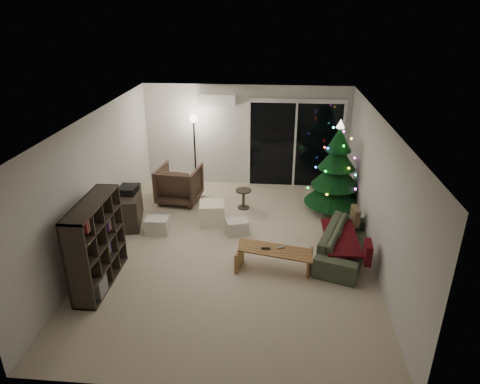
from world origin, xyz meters
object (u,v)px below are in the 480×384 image
object	(u,v)px
bookshelf	(86,243)
sofa	(345,243)
armchair	(179,184)
christmas_tree	(337,168)
coffee_table	(274,259)
media_cabinet	(130,208)

from	to	relation	value
bookshelf	sofa	distance (m)	4.48
armchair	sofa	distance (m)	4.08
bookshelf	armchair	xyz separation A→B (m)	(0.79, 3.24, -0.30)
bookshelf	christmas_tree	distance (m)	5.23
armchair	coffee_table	xyz separation A→B (m)	(2.23, -2.62, -0.23)
coffee_table	armchair	bearing A→B (deg)	142.95
bookshelf	media_cabinet	size ratio (longest dim) A/B	1.34
media_cabinet	armchair	world-z (taller)	armchair
media_cabinet	sofa	distance (m)	4.40
coffee_table	sofa	bearing A→B (deg)	35.72
sofa	coffee_table	xyz separation A→B (m)	(-1.28, -0.54, -0.07)
media_cabinet	sofa	world-z (taller)	media_cabinet
bookshelf	sofa	world-z (taller)	bookshelf
bookshelf	coffee_table	xyz separation A→B (m)	(3.02, 0.61, -0.53)
sofa	christmas_tree	xyz separation A→B (m)	(-0.01, 1.83, 0.77)
media_cabinet	coffee_table	world-z (taller)	media_cabinet
bookshelf	media_cabinet	xyz separation A→B (m)	(0.00, 2.10, -0.39)
bookshelf	armchair	bearing A→B (deg)	87.25
bookshelf	christmas_tree	world-z (taller)	christmas_tree
sofa	coffee_table	distance (m)	1.39
sofa	coffee_table	world-z (taller)	sofa
christmas_tree	bookshelf	bearing A→B (deg)	-145.13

